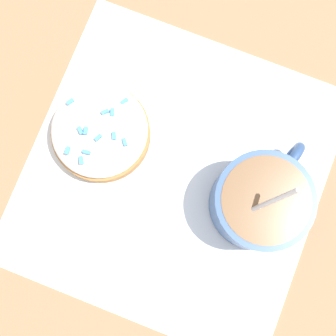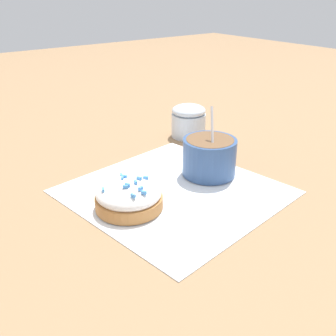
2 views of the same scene
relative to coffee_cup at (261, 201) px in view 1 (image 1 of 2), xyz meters
The scene contains 4 objects.
ground_plane 0.09m from the coffee_cup, behind, with size 3.00×3.00×0.00m, color #93704C.
paper_napkin 0.09m from the coffee_cup, behind, with size 0.31×0.32×0.00m.
coffee_cup is the anchor object (origin of this frame).
frosted_pastry 0.16m from the coffee_cup, behind, with size 0.09×0.09×0.04m.
Camera 1 is at (0.02, -0.05, 0.45)m, focal length 50.00 mm.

